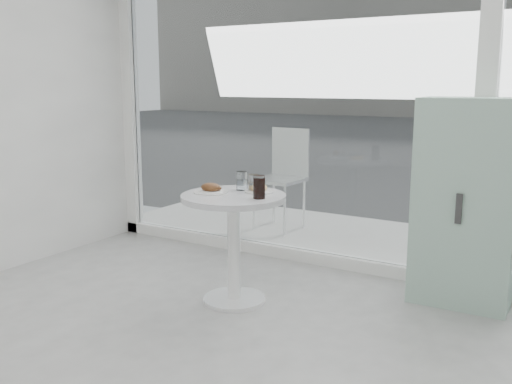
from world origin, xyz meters
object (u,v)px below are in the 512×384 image
Objects in this scene: mint_cabinet at (466,202)px; plate_fritter at (211,189)px; plate_donut at (259,189)px; cola_glass at (259,188)px; water_tumbler_b at (254,184)px; water_tumbler_a at (242,182)px; main_table at (234,226)px; patio_chair at (284,172)px.

mint_cabinet reaches higher than plate_fritter.
mint_cabinet reaches higher than plate_donut.
cola_glass is at bearing -144.05° from mint_cabinet.
mint_cabinet is 11.59× the size of water_tumbler_b.
plate_donut is at bearing 121.13° from cola_glass.
plate_donut is at bearing 35.58° from plate_fritter.
water_tumbler_b reaches higher than plate_donut.
plate_donut is at bearing -152.82° from mint_cabinet.
water_tumbler_a is 0.86× the size of cola_glass.
mint_cabinet is 1.75m from plate_fritter.
mint_cabinet is 1.46m from water_tumbler_b.
mint_cabinet reaches higher than water_tumbler_a.
patio_chair is (-0.62, 1.89, 0.08)m from main_table.
plate_fritter reaches higher than plate_donut.
mint_cabinet is at bearing 28.34° from plate_donut.
plate_donut is at bearing -62.99° from patio_chair.
water_tumbler_b is (-0.04, -0.01, 0.03)m from plate_donut.
mint_cabinet is at bearing 25.22° from water_tumbler_a.
plate_donut is (-1.25, -0.68, 0.08)m from mint_cabinet.
cola_glass is at bearing -58.87° from plate_donut.
water_tumbler_b is at bearing -64.12° from patio_chair.
cola_glass is at bearing -7.34° from main_table.
mint_cabinet reaches higher than cola_glass.
patio_chair is at bearing 108.33° from main_table.
water_tumbler_a is (0.58, -1.71, 0.20)m from patio_chair.
patio_chair is 8.25× the size of water_tumbler_b.
cola_glass reaches higher than water_tumbler_b.
plate_donut is 0.16m from water_tumbler_a.
patio_chair reaches higher than plate_fritter.
plate_fritter is 1.80× the size of water_tumbler_a.
water_tumbler_a is at bearing 168.62° from water_tumbler_b.
main_table is at bearing -115.30° from water_tumbler_b.
main_table is 5.03× the size of cola_glass.
plate_donut is 1.51× the size of water_tumbler_a.
patio_chair is 1.98m from plate_fritter.
cola_glass is (0.22, -0.03, 0.29)m from main_table.
water_tumbler_b reaches higher than main_table.
mint_cabinet reaches higher than main_table.
water_tumbler_b is at bearing 38.52° from plate_fritter.
mint_cabinet is 1.41× the size of patio_chair.
water_tumbler_b is 0.80× the size of cola_glass.
water_tumbler_b is (0.07, 0.15, 0.27)m from main_table.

